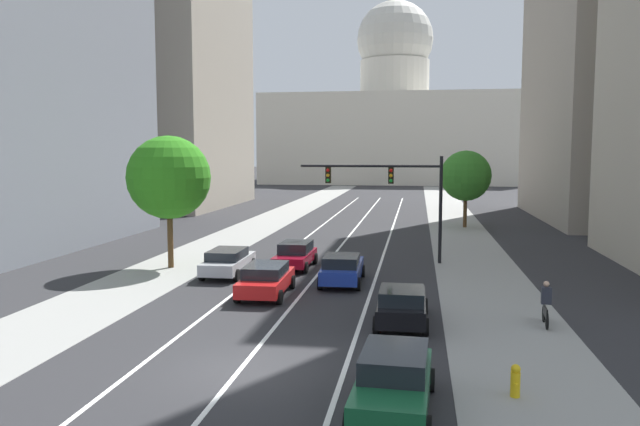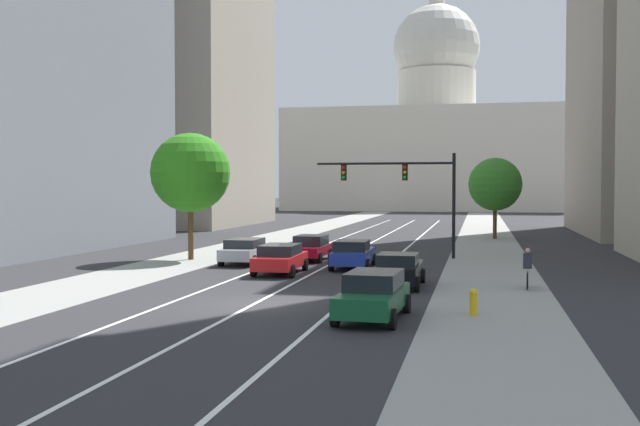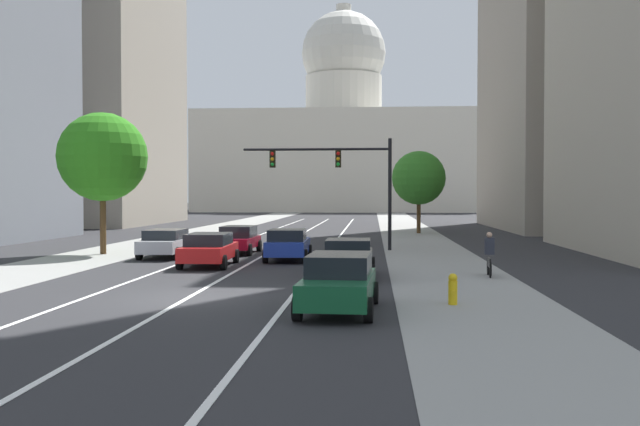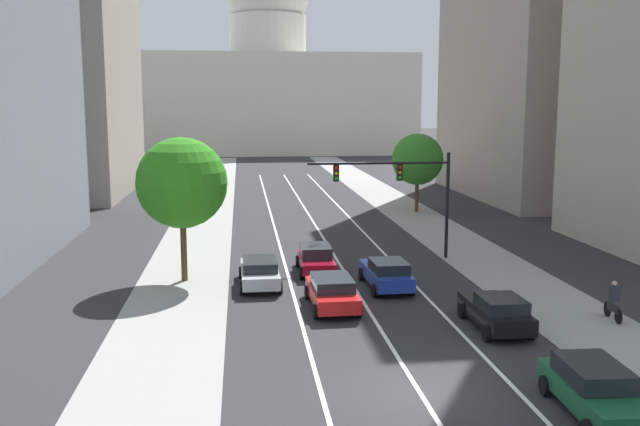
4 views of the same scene
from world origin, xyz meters
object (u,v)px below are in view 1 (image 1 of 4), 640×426
at_px(car_black, 402,304).
at_px(fire_hydrant, 515,380).
at_px(car_green, 394,380).
at_px(car_silver, 228,261).
at_px(car_red, 266,279).
at_px(traffic_signal_mast, 394,187).
at_px(car_blue, 342,268).
at_px(car_crimson, 295,254).
at_px(street_tree_near_right, 466,176).
at_px(cyclist, 546,304).
at_px(capitol_building, 394,125).
at_px(street_tree_near_left, 169,178).

relative_size(car_black, fire_hydrant, 4.96).
height_order(car_green, car_silver, car_green).
relative_size(car_red, traffic_signal_mast, 0.55).
bearing_deg(car_blue, car_silver, 77.90).
xyz_separation_m(car_crimson, car_blue, (3.14, -3.80, 0.01)).
bearing_deg(street_tree_near_right, cyclist, -88.58).
distance_m(car_black, car_blue, 7.51).
bearing_deg(capitol_building, car_crimson, -90.90).
bearing_deg(street_tree_near_left, cyclist, -25.77).
distance_m(car_crimson, cyclist, 15.38).
relative_size(car_green, street_tree_near_left, 0.62).
bearing_deg(cyclist, car_crimson, 53.51).
xyz_separation_m(capitol_building, street_tree_near_left, (-8.57, -101.22, -7.08)).
relative_size(car_red, car_silver, 0.97).
bearing_deg(car_blue, street_tree_near_right, -18.89).
relative_size(car_red, car_black, 1.03).
bearing_deg(car_silver, capitol_building, -3.54).
distance_m(car_green, car_crimson, 19.70).
distance_m(car_red, traffic_signal_mast, 11.64).
bearing_deg(car_black, capitol_building, 2.43).
relative_size(car_crimson, street_tree_near_left, 0.58).
height_order(capitol_building, fire_hydrant, capitol_building).
xyz_separation_m(car_green, car_red, (-6.27, 11.80, -0.03)).
height_order(car_silver, car_blue, car_blue).
relative_size(car_crimson, car_black, 0.96).
distance_m(traffic_signal_mast, street_tree_near_left, 12.99).
xyz_separation_m(car_silver, street_tree_near_left, (-3.87, 1.57, 4.36)).
bearing_deg(car_crimson, street_tree_near_left, 99.17).
xyz_separation_m(car_blue, traffic_signal_mast, (2.27, 6.55, 3.73)).
distance_m(capitol_building, car_green, 119.49).
distance_m(car_red, fire_hydrant, 14.09).
xyz_separation_m(cyclist, street_tree_near_right, (-0.76, 30.74, 3.63)).
relative_size(car_green, street_tree_near_right, 0.70).
relative_size(car_black, car_blue, 0.94).
bearing_deg(car_green, car_blue, 14.69).
xyz_separation_m(car_red, car_crimson, (0.00, 6.87, -0.01)).
bearing_deg(traffic_signal_mast, car_blue, -109.16).
relative_size(car_crimson, street_tree_near_right, 0.65).
xyz_separation_m(car_red, cyclist, (11.65, -3.17, 0.08)).
xyz_separation_m(car_crimson, car_silver, (-3.13, -2.61, -0.01)).
distance_m(capitol_building, car_red, 107.67).
distance_m(car_red, car_crimson, 6.87).
distance_m(car_green, cyclist, 10.17).
height_order(street_tree_near_right, street_tree_near_left, street_tree_near_left).
xyz_separation_m(fire_hydrant, cyclist, (2.18, 7.25, 0.39)).
distance_m(street_tree_near_right, street_tree_near_left, 28.16).
distance_m(capitol_building, street_tree_near_left, 101.83).
distance_m(car_blue, street_tree_near_left, 11.37).
distance_m(traffic_signal_mast, street_tree_near_right, 18.77).
height_order(car_green, fire_hydrant, car_green).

